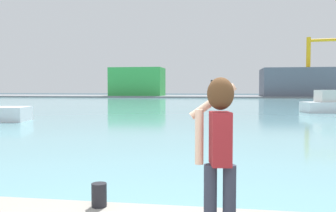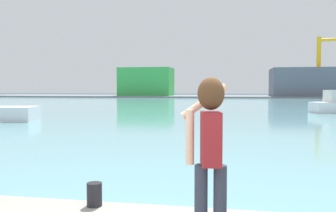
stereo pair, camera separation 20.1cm
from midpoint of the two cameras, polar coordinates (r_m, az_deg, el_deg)
The scene contains 8 objects.
ground_plane at distance 52.93m, azimuth 9.72°, elevation 0.31°, with size 220.00×220.00×0.00m, color #334751.
harbor_water at distance 54.93m, azimuth 9.75°, elevation 0.41°, with size 140.00×100.00×0.02m, color #6BA8B2.
far_shore_dock at distance 94.91m, azimuth 10.09°, elevation 1.49°, with size 140.00×20.00×0.38m, color gray.
person_photographer at distance 3.84m, azimuth 8.08°, elevation -5.61°, with size 0.53×0.55×1.74m.
harbor_bollard at distance 5.21m, azimuth -10.42°, elevation -13.55°, with size 0.21×0.21×0.32m, color black.
warehouse_left at distance 95.34m, azimuth -3.37°, elevation 3.83°, with size 13.57×8.27×7.26m, color green.
warehouse_right at distance 94.97m, azimuth 21.30°, elevation 3.51°, with size 17.66×12.38×6.79m, color slate.
port_crane at distance 92.69m, azimuth 23.81°, elevation 6.84°, with size 12.29×2.22×14.01m.
Camera 2 is at (0.84, -2.86, 2.24)m, focal length 38.65 mm.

